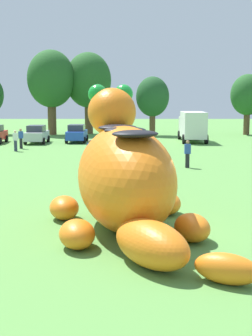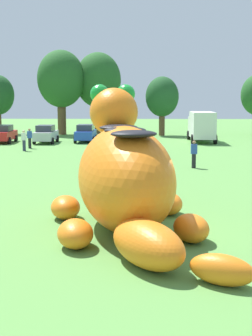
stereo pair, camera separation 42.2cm
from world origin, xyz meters
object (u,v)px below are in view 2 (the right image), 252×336
(car_silver, at_px, (46,134))
(spectator_by_cars, at_px, (194,154))
(spectator_near_inflatable, at_px, (24,141))
(car_blue, at_px, (86,133))
(spectator_mid_field, at_px, (30,138))
(car_white, at_px, (122,134))
(car_red, at_px, (4,134))
(box_truck, at_px, (201,126))
(spectator_wandering, at_px, (96,153))
(giant_inflatable_creature, at_px, (126,177))
(spectator_far_side, at_px, (146,149))

(car_silver, xyz_separation_m, spectator_by_cars, (12.32, -15.56, -0.01))
(spectator_near_inflatable, distance_m, spectator_by_cars, 15.59)
(car_blue, bearing_deg, spectator_mid_field, -125.77)
(car_white, xyz_separation_m, spectator_by_cars, (5.05, -15.36, -0.01))
(car_silver, xyz_separation_m, car_blue, (3.70, 1.07, 0.00))
(car_red, xyz_separation_m, car_silver, (4.11, -0.12, 0.00))
(car_red, distance_m, box_truck, 19.22)
(car_red, xyz_separation_m, spectator_by_cars, (16.43, -15.69, -0.01))
(spectator_wandering, bearing_deg, car_blue, 98.94)
(spectator_wandering, bearing_deg, spectator_near_inflatable, 128.73)
(giant_inflatable_creature, bearing_deg, spectator_far_side, 86.81)
(car_red, bearing_deg, spectator_far_side, -43.29)
(car_white, height_order, spectator_far_side, car_white)
(car_silver, bearing_deg, spectator_far_side, -53.29)
(car_red, distance_m, car_blue, 7.87)
(car_blue, height_order, spectator_near_inflatable, car_blue)
(giant_inflatable_creature, distance_m, spectator_wandering, 14.41)
(spectator_mid_field, bearing_deg, box_truck, 22.54)
(car_blue, xyz_separation_m, box_truck, (11.33, 0.66, 0.74))
(car_white, bearing_deg, giant_inflatable_creature, -87.58)
(giant_inflatable_creature, bearing_deg, car_red, 113.25)
(spectator_near_inflatable, xyz_separation_m, spectator_mid_field, (0.01, 1.94, 0.00))
(car_red, xyz_separation_m, spectator_near_inflatable, (3.64, -6.77, -0.01))
(car_white, distance_m, box_truck, 8.04)
(spectator_mid_field, xyz_separation_m, spectator_far_side, (9.87, -7.91, 0.00))
(spectator_by_cars, relative_size, spectator_far_side, 1.00)
(spectator_mid_field, bearing_deg, spectator_wandering, -56.99)
(spectator_by_cars, distance_m, spectator_far_side, 4.14)
(box_truck, height_order, spectator_near_inflatable, box_truck)
(box_truck, bearing_deg, spectator_near_inflatable, -151.62)
(car_silver, relative_size, spectator_wandering, 2.41)
(spectator_far_side, bearing_deg, spectator_mid_field, 141.27)
(car_silver, relative_size, spectator_near_inflatable, 2.41)
(giant_inflatable_creature, bearing_deg, box_truck, 78.05)
(car_silver, distance_m, spectator_by_cars, 19.85)
(car_silver, distance_m, box_truck, 15.14)
(car_white, relative_size, spectator_mid_field, 2.48)
(car_silver, relative_size, spectator_mid_field, 2.41)
(box_truck, xyz_separation_m, spectator_mid_field, (-15.49, -6.43, -0.75))
(spectator_wandering, bearing_deg, spectator_mid_field, 123.01)
(car_red, xyz_separation_m, spectator_wandering, (10.33, -15.11, -0.01))
(spectator_near_inflatable, bearing_deg, box_truck, 28.38)
(spectator_near_inflatable, distance_m, spectator_wandering, 10.69)
(car_red, height_order, spectator_wandering, car_red)
(spectator_by_cars, distance_m, spectator_wandering, 6.12)
(car_silver, height_order, spectator_mid_field, car_silver)
(giant_inflatable_creature, distance_m, spectator_by_cars, 14.18)
(spectator_by_cars, bearing_deg, car_blue, 117.39)
(car_silver, distance_m, car_white, 7.26)
(giant_inflatable_creature, relative_size, car_blue, 2.18)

